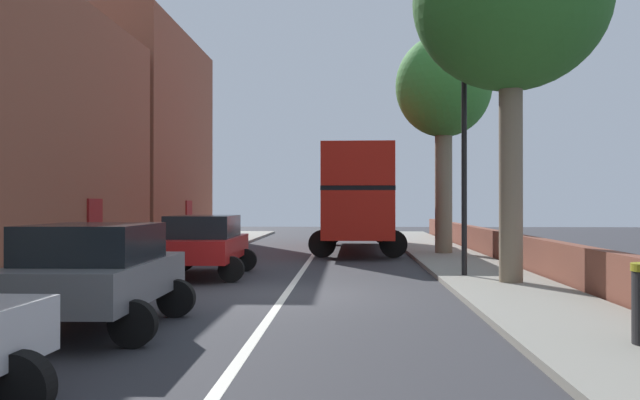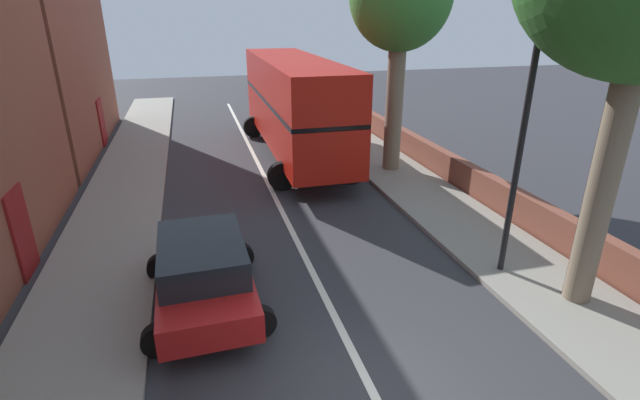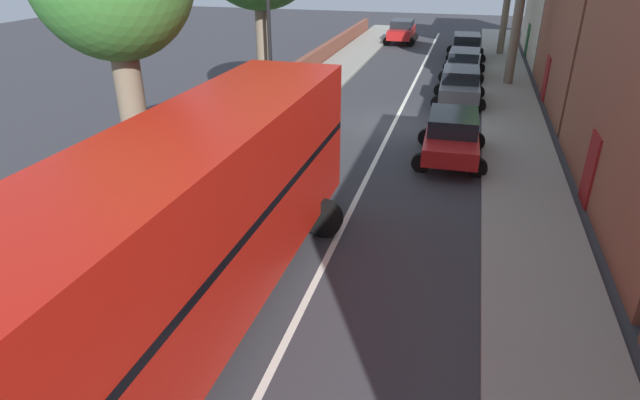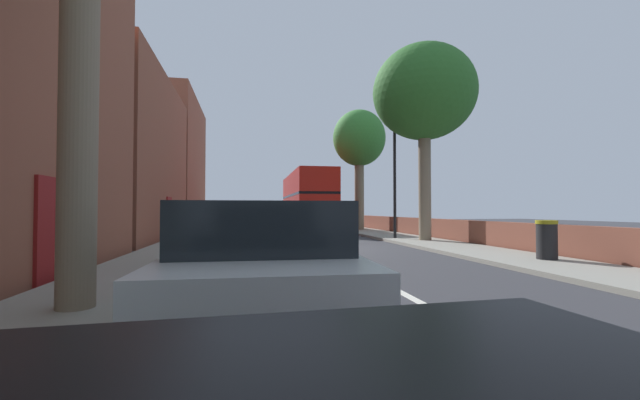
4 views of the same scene
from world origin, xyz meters
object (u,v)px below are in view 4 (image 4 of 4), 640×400
(parked_car_silver_left_1, at_px, (261,257))
(street_tree_right_1, at_px, (424,94))
(parked_car_red_left_4, at_px, (250,221))
(street_tree_right_3, at_px, (359,140))
(parked_car_grey_left_3, at_px, (253,230))
(litter_bin_right, at_px, (547,240))
(lamppost_right, at_px, (395,161))
(double_decker_bus, at_px, (307,198))

(parked_car_silver_left_1, bearing_deg, street_tree_right_1, 56.22)
(parked_car_red_left_4, bearing_deg, street_tree_right_1, -14.04)
(street_tree_right_1, height_order, street_tree_right_3, street_tree_right_1)
(parked_car_grey_left_3, height_order, street_tree_right_1, street_tree_right_1)
(parked_car_silver_left_1, bearing_deg, litter_bin_right, 30.04)
(street_tree_right_1, height_order, lamppost_right, street_tree_right_1)
(parked_car_red_left_4, xyz_separation_m, lamppost_right, (6.80, -0.45, 2.88))
(parked_car_silver_left_1, relative_size, street_tree_right_1, 0.53)
(parked_car_red_left_4, xyz_separation_m, litter_bin_right, (7.80, -8.80, -0.28))
(double_decker_bus, bearing_deg, parked_car_red_left_4, -112.20)
(parked_car_red_left_4, distance_m, litter_bin_right, 11.77)
(parked_car_red_left_4, distance_m, lamppost_right, 7.40)
(street_tree_right_1, xyz_separation_m, lamppost_right, (-0.83, 1.46, -2.84))
(parked_car_silver_left_1, xyz_separation_m, parked_car_grey_left_3, (0.00, 5.72, 0.04))
(parked_car_red_left_4, bearing_deg, parked_car_silver_left_1, -90.01)
(double_decker_bus, height_order, street_tree_right_3, street_tree_right_3)
(parked_car_grey_left_3, relative_size, litter_bin_right, 3.77)
(street_tree_right_1, bearing_deg, parked_car_red_left_4, 165.96)
(parked_car_red_left_4, bearing_deg, double_decker_bus, 67.80)
(street_tree_right_1, xyz_separation_m, litter_bin_right, (0.17, -6.90, -6.00))
(double_decker_bus, height_order, litter_bin_right, double_decker_bus)
(double_decker_bus, distance_m, litter_bin_right, 19.50)
(parked_car_grey_left_3, bearing_deg, litter_bin_right, -8.77)
(lamppost_right, bearing_deg, street_tree_right_1, -60.35)
(litter_bin_right, bearing_deg, double_decker_bus, 100.68)
(parked_car_silver_left_1, bearing_deg, double_decker_bus, 79.91)
(parked_car_grey_left_3, xyz_separation_m, street_tree_right_3, (7.38, 15.00, 5.28))
(double_decker_bus, distance_m, parked_car_silver_left_1, 24.02)
(parked_car_red_left_4, distance_m, street_tree_right_1, 9.72)
(parked_car_silver_left_1, distance_m, street_tree_right_3, 22.62)
(lamppost_right, bearing_deg, parked_car_silver_left_1, -117.86)
(double_decker_bus, xyz_separation_m, street_tree_right_3, (3.18, -2.89, 3.85))
(parked_car_silver_left_1, xyz_separation_m, street_tree_right_1, (7.63, 11.41, 5.76))
(street_tree_right_1, relative_size, litter_bin_right, 8.31)
(lamppost_right, distance_m, litter_bin_right, 8.99)
(parked_car_silver_left_1, distance_m, litter_bin_right, 9.02)
(street_tree_right_1, bearing_deg, street_tree_right_3, 91.55)
(parked_car_red_left_4, bearing_deg, parked_car_grey_left_3, -90.00)
(parked_car_silver_left_1, distance_m, parked_car_grey_left_3, 5.72)
(street_tree_right_1, distance_m, street_tree_right_3, 9.32)
(double_decker_bus, bearing_deg, lamppost_right, -76.39)
(parked_car_grey_left_3, bearing_deg, lamppost_right, 46.45)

